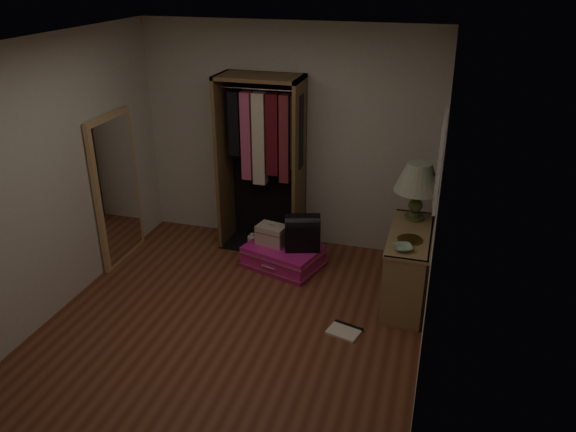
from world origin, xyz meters
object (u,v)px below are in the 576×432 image
at_px(open_wardrobe, 264,149).
at_px(black_bag, 302,231).
at_px(console_bookshelf, 408,263).
at_px(floor_mirror, 117,189).
at_px(pink_suitcase, 283,256).
at_px(table_lamp, 418,179).
at_px(white_jug, 252,242).
at_px(train_case, 272,234).

relative_size(open_wardrobe, black_bag, 4.67).
xyz_separation_m(console_bookshelf, floor_mirror, (-3.24, -0.03, 0.46)).
bearing_deg(open_wardrobe, pink_suitcase, -52.33).
bearing_deg(table_lamp, open_wardrobe, 166.85).
height_order(console_bookshelf, table_lamp, table_lamp).
xyz_separation_m(open_wardrobe, table_lamp, (1.76, -0.41, -0.02)).
bearing_deg(open_wardrobe, floor_mirror, -152.61).
bearing_deg(console_bookshelf, white_jug, 163.15).
relative_size(pink_suitcase, train_case, 2.64).
height_order(open_wardrobe, black_bag, open_wardrobe).
bearing_deg(white_jug, pink_suitcase, -32.33).
relative_size(open_wardrobe, pink_suitcase, 2.13).
bearing_deg(pink_suitcase, black_bag, 22.64).
height_order(console_bookshelf, train_case, console_bookshelf).
bearing_deg(console_bookshelf, black_bag, 166.44).
height_order(table_lamp, white_jug, table_lamp).
xyz_separation_m(open_wardrobe, train_case, (0.22, -0.43, -0.85)).
bearing_deg(train_case, floor_mirror, -157.26).
bearing_deg(black_bag, train_case, 160.72).
bearing_deg(pink_suitcase, table_lamp, 19.30).
relative_size(train_case, black_bag, 0.83).
bearing_deg(train_case, table_lamp, 12.43).
bearing_deg(console_bookshelf, open_wardrobe, 157.26).
bearing_deg(black_bag, open_wardrobe, 125.45).
xyz_separation_m(open_wardrobe, black_bag, (0.58, -0.45, -0.75)).
bearing_deg(black_bag, console_bookshelf, -30.10).
bearing_deg(white_jug, open_wardrobe, 55.80).
distance_m(floor_mirror, table_lamp, 3.28).
xyz_separation_m(open_wardrobe, white_jug, (-0.11, -0.17, -1.13)).
xyz_separation_m(floor_mirror, pink_suitcase, (1.85, 0.30, -0.72)).
bearing_deg(white_jug, table_lamp, -7.35).
relative_size(train_case, white_jug, 1.80).
height_order(pink_suitcase, white_jug, pink_suitcase).
relative_size(open_wardrobe, floor_mirror, 1.21).
bearing_deg(black_bag, white_jug, 141.29).
relative_size(open_wardrobe, table_lamp, 3.40).
bearing_deg(pink_suitcase, open_wardrobe, 144.42).
height_order(train_case, white_jug, train_case).
xyz_separation_m(open_wardrobe, pink_suitcase, (0.37, -0.47, -1.09)).
height_order(floor_mirror, table_lamp, floor_mirror).
height_order(open_wardrobe, floor_mirror, open_wardrobe).
distance_m(console_bookshelf, pink_suitcase, 1.44).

